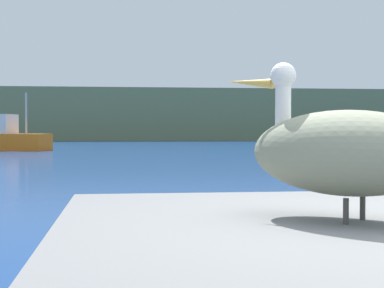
% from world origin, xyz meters
% --- Properties ---
extents(hillside_backdrop, '(140.00, 16.14, 5.80)m').
position_xyz_m(hillside_backdrop, '(0.00, 70.58, 2.90)').
color(hillside_backdrop, '#6B7A51').
rests_on(hillside_backdrop, ground).
extents(pelican, '(1.16, 1.20, 0.87)m').
position_xyz_m(pelican, '(-0.63, 0.18, 1.23)').
color(pelican, gray).
rests_on(pelican, pier_dock).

